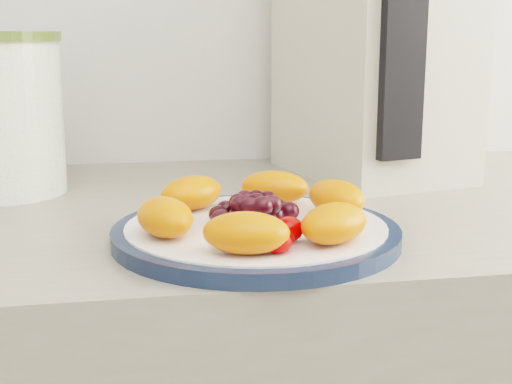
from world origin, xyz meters
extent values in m
cylinder|color=#15223C|center=(0.01, 1.04, 0.91)|extent=(0.28, 0.28, 0.01)
cylinder|color=white|center=(0.01, 1.04, 0.91)|extent=(0.26, 0.26, 0.02)
cube|color=beige|center=(0.24, 1.35, 1.07)|extent=(0.25, 0.31, 0.34)
cube|color=black|center=(0.22, 1.20, 1.07)|extent=(0.06, 0.03, 0.25)
ellipsoid|color=#FF520B|center=(0.10, 1.06, 0.94)|extent=(0.07, 0.09, 0.04)
ellipsoid|color=#FF520B|center=(0.05, 1.12, 0.94)|extent=(0.09, 0.07, 0.04)
ellipsoid|color=#FF520B|center=(-0.04, 1.11, 0.94)|extent=(0.09, 0.08, 0.04)
ellipsoid|color=#FF520B|center=(-0.08, 1.01, 0.94)|extent=(0.07, 0.09, 0.04)
ellipsoid|color=#FF520B|center=(-0.01, 0.95, 0.94)|extent=(0.09, 0.07, 0.04)
ellipsoid|color=#FF520B|center=(0.07, 0.96, 0.94)|extent=(0.09, 0.09, 0.04)
ellipsoid|color=black|center=(0.01, 1.04, 0.93)|extent=(0.02, 0.02, 0.02)
ellipsoid|color=black|center=(0.03, 1.04, 0.93)|extent=(0.02, 0.02, 0.02)
ellipsoid|color=black|center=(0.02, 1.05, 0.93)|extent=(0.02, 0.02, 0.02)
ellipsoid|color=black|center=(0.01, 1.05, 0.93)|extent=(0.02, 0.02, 0.02)
ellipsoid|color=black|center=(0.00, 1.04, 0.93)|extent=(0.02, 0.02, 0.02)
ellipsoid|color=black|center=(0.01, 1.02, 0.93)|extent=(0.02, 0.02, 0.02)
ellipsoid|color=black|center=(0.02, 1.02, 0.93)|extent=(0.02, 0.02, 0.02)
ellipsoid|color=black|center=(0.05, 1.05, 0.93)|extent=(0.02, 0.02, 0.02)
ellipsoid|color=black|center=(0.04, 1.06, 0.93)|extent=(0.02, 0.02, 0.02)
ellipsoid|color=black|center=(0.02, 1.07, 0.93)|extent=(0.02, 0.02, 0.02)
ellipsoid|color=black|center=(0.01, 1.07, 0.93)|extent=(0.02, 0.02, 0.02)
ellipsoid|color=black|center=(-0.01, 1.06, 0.93)|extent=(0.02, 0.02, 0.02)
ellipsoid|color=black|center=(-0.02, 1.05, 0.93)|extent=(0.02, 0.02, 0.02)
ellipsoid|color=black|center=(-0.02, 1.03, 0.93)|extent=(0.02, 0.02, 0.02)
ellipsoid|color=black|center=(0.01, 1.04, 0.94)|extent=(0.02, 0.02, 0.02)
ellipsoid|color=black|center=(0.03, 1.05, 0.94)|extent=(0.02, 0.02, 0.02)
ellipsoid|color=black|center=(0.02, 1.05, 0.94)|extent=(0.02, 0.02, 0.02)
ellipsoid|color=black|center=(0.01, 1.05, 0.94)|extent=(0.02, 0.02, 0.02)
ellipsoid|color=black|center=(0.00, 1.04, 0.94)|extent=(0.02, 0.02, 0.02)
ellipsoid|color=black|center=(0.00, 1.03, 0.94)|extent=(0.02, 0.02, 0.02)
ellipsoid|color=black|center=(0.01, 1.02, 0.94)|extent=(0.02, 0.02, 0.02)
ellipsoid|color=black|center=(0.02, 1.02, 0.94)|extent=(0.02, 0.02, 0.02)
ellipsoid|color=black|center=(0.03, 1.02, 0.94)|extent=(0.02, 0.02, 0.02)
ellipsoid|color=#ED0100|center=(0.00, 0.97, 0.93)|extent=(0.03, 0.03, 0.02)
ellipsoid|color=#ED0100|center=(0.03, 0.97, 0.93)|extent=(0.04, 0.03, 0.02)
ellipsoid|color=#ED0100|center=(0.02, 0.94, 0.93)|extent=(0.04, 0.04, 0.02)
camera|label=1|loc=(-0.11, 0.37, 1.10)|focal=50.00mm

